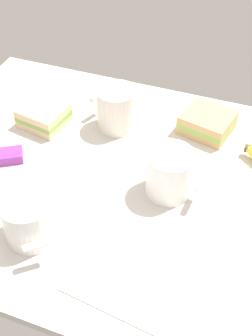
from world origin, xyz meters
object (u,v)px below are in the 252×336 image
(sandwich_side, at_px, (207,122))
(sandwich_main, at_px, (44,116))
(coffee_mug_milky, at_px, (169,175))
(paper_napkin, at_px, (129,268))
(coffee_mug_black, at_px, (116,108))
(coffee_mug_spare, at_px, (29,219))

(sandwich_side, bearing_deg, sandwich_main, -163.49)
(coffee_mug_milky, height_order, paper_napkin, coffee_mug_milky)
(sandwich_main, bearing_deg, paper_napkin, -43.35)
(paper_napkin, bearing_deg, coffee_mug_milky, 86.40)
(coffee_mug_black, bearing_deg, sandwich_side, 15.56)
(coffee_mug_milky, relative_size, sandwich_side, 0.92)
(coffee_mug_milky, height_order, sandwich_main, coffee_mug_milky)
(coffee_mug_milky, xyz_separation_m, sandwich_main, (-0.31, 0.10, -0.02))
(sandwich_main, bearing_deg, coffee_mug_spare, -65.91)
(sandwich_main, height_order, paper_napkin, sandwich_main)
(coffee_mug_black, relative_size, coffee_mug_spare, 1.01)
(coffee_mug_black, xyz_separation_m, coffee_mug_spare, (-0.03, -0.33, -0.00))
(coffee_mug_black, distance_m, sandwich_main, 0.16)
(coffee_mug_spare, height_order, sandwich_main, coffee_mug_spare)
(coffee_mug_spare, distance_m, sandwich_main, 0.31)
(coffee_mug_black, distance_m, sandwich_side, 0.20)
(coffee_mug_milky, xyz_separation_m, sandwich_side, (0.03, 0.20, -0.02))
(coffee_mug_spare, height_order, sandwich_side, coffee_mug_spare)
(coffee_mug_black, bearing_deg, coffee_mug_milky, -43.30)
(coffee_mug_spare, xyz_separation_m, sandwich_main, (-0.12, 0.28, -0.02))
(sandwich_side, bearing_deg, paper_napkin, -95.69)
(coffee_mug_spare, bearing_deg, paper_napkin, -1.93)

